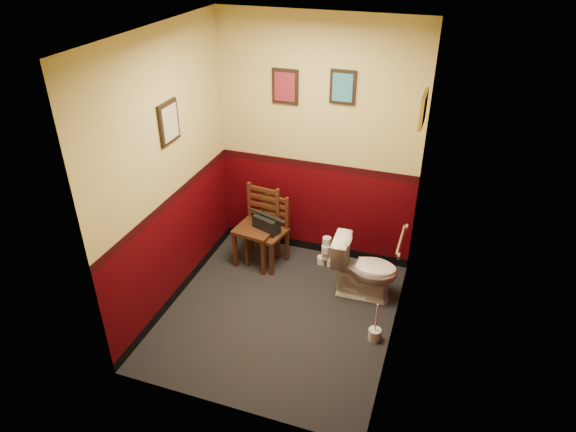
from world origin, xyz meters
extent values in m
cube|color=black|center=(0.00, 0.00, 0.00)|extent=(2.20, 2.40, 0.00)
cube|color=silver|center=(0.00, 0.00, 2.70)|extent=(2.20, 2.40, 0.00)
cube|color=#390207|center=(0.00, 1.20, 1.35)|extent=(2.20, 0.00, 2.70)
cube|color=#390207|center=(0.00, -1.20, 1.35)|extent=(2.20, 0.00, 2.70)
cube|color=#390207|center=(-1.10, 0.00, 1.35)|extent=(0.00, 2.40, 2.70)
cube|color=#390207|center=(1.10, 0.00, 1.35)|extent=(0.00, 2.40, 2.70)
cylinder|color=silver|center=(1.07, 0.25, 0.95)|extent=(0.03, 0.50, 0.03)
cylinder|color=silver|center=(1.09, 0.00, 0.95)|extent=(0.02, 0.06, 0.06)
cylinder|color=silver|center=(1.09, 0.50, 0.95)|extent=(0.02, 0.06, 0.06)
cube|color=black|center=(-0.35, 1.18, 1.95)|extent=(0.28, 0.03, 0.36)
cube|color=maroon|center=(-0.35, 1.17, 1.95)|extent=(0.22, 0.01, 0.30)
cube|color=black|center=(0.25, 1.18, 2.00)|extent=(0.26, 0.03, 0.34)
cube|color=#286F80|center=(0.25, 1.17, 2.00)|extent=(0.20, 0.01, 0.28)
cube|color=black|center=(-1.08, 0.10, 1.85)|extent=(0.03, 0.30, 0.38)
cube|color=#AFA989|center=(-1.07, 0.10, 1.85)|extent=(0.01, 0.24, 0.31)
cube|color=olive|center=(1.08, 0.60, 2.05)|extent=(0.03, 0.34, 0.28)
cube|color=#AFA989|center=(1.07, 0.60, 2.05)|extent=(0.01, 0.28, 0.22)
imported|color=white|center=(0.72, 0.57, 0.33)|extent=(0.69, 0.40, 0.66)
cylinder|color=silver|center=(0.96, -0.05, 0.06)|extent=(0.12, 0.12, 0.12)
cylinder|color=silver|center=(0.96, -0.05, 0.26)|extent=(0.02, 0.02, 0.33)
cube|color=#4B2716|center=(-0.55, 0.76, 0.45)|extent=(0.47, 0.47, 0.04)
cube|color=#4B2716|center=(-0.75, 0.61, 0.22)|extent=(0.04, 0.04, 0.45)
cube|color=#4B2716|center=(-0.71, 0.96, 0.22)|extent=(0.04, 0.04, 0.45)
cube|color=#4B2716|center=(-0.39, 0.56, 0.22)|extent=(0.04, 0.04, 0.45)
cube|color=#4B2716|center=(-0.35, 0.92, 0.22)|extent=(0.04, 0.04, 0.45)
cube|color=#4B2716|center=(-0.71, 0.97, 0.67)|extent=(0.04, 0.04, 0.45)
cube|color=#4B2716|center=(-0.35, 0.92, 0.67)|extent=(0.04, 0.04, 0.45)
cube|color=#4B2716|center=(-0.53, 0.95, 0.55)|extent=(0.34, 0.07, 0.04)
cube|color=#4B2716|center=(-0.53, 0.95, 0.65)|extent=(0.34, 0.07, 0.04)
cube|color=#4B2716|center=(-0.53, 0.95, 0.75)|extent=(0.34, 0.07, 0.04)
cube|color=#4B2716|center=(-0.53, 0.95, 0.85)|extent=(0.34, 0.07, 0.04)
cube|color=#4B2716|center=(-0.43, 0.78, 0.41)|extent=(0.45, 0.45, 0.04)
cube|color=#4B2716|center=(-0.63, 0.65, 0.20)|extent=(0.04, 0.04, 0.41)
cube|color=#4B2716|center=(-0.56, 0.97, 0.20)|extent=(0.04, 0.04, 0.41)
cube|color=#4B2716|center=(-0.30, 0.58, 0.20)|extent=(0.04, 0.04, 0.41)
cube|color=#4B2716|center=(-0.24, 0.90, 0.20)|extent=(0.04, 0.04, 0.41)
cube|color=#4B2716|center=(-0.56, 0.98, 0.61)|extent=(0.04, 0.04, 0.41)
cube|color=#4B2716|center=(-0.24, 0.91, 0.61)|extent=(0.04, 0.04, 0.41)
cube|color=#4B2716|center=(-0.40, 0.94, 0.50)|extent=(0.31, 0.09, 0.04)
cube|color=#4B2716|center=(-0.40, 0.94, 0.59)|extent=(0.31, 0.09, 0.04)
cube|color=#4B2716|center=(-0.40, 0.94, 0.68)|extent=(0.31, 0.09, 0.04)
cube|color=#4B2716|center=(-0.40, 0.94, 0.77)|extent=(0.31, 0.09, 0.04)
cube|color=black|center=(-0.43, 0.78, 0.52)|extent=(0.32, 0.24, 0.18)
cylinder|color=black|center=(-0.43, 0.78, 0.63)|extent=(0.25, 0.11, 0.03)
cylinder|color=silver|center=(0.16, 0.97, 0.04)|extent=(0.10, 0.10, 0.09)
cylinder|color=silver|center=(0.26, 0.97, 0.04)|extent=(0.10, 0.10, 0.09)
cylinder|color=silver|center=(0.21, 0.96, 0.13)|extent=(0.10, 0.10, 0.09)
cylinder|color=silver|center=(0.21, 0.95, 0.22)|extent=(0.10, 0.10, 0.09)
cylinder|color=silver|center=(0.21, 0.97, 0.31)|extent=(0.10, 0.10, 0.09)
camera|label=1|loc=(1.36, -3.71, 3.45)|focal=32.00mm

